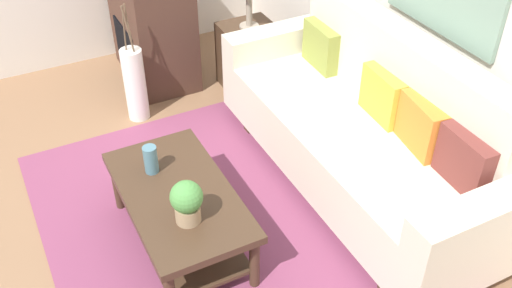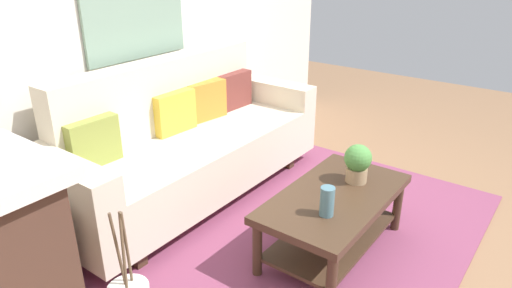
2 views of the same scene
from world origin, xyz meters
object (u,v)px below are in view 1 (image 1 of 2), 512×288
throw_pillow_maroon (465,160)px  potted_plant_tabletop (187,201)px  side_table (249,58)px  floor_vase (135,85)px  fireplace (151,14)px  coffee_table (179,206)px  throw_pillow_mustard (383,95)px  couch (363,132)px  throw_pillow_orange (421,125)px  throw_pillow_olive (322,46)px  tabletop_vase (151,159)px

throw_pillow_maroon → potted_plant_tabletop: bearing=-109.1°
side_table → floor_vase: floor_vase is taller
fireplace → throw_pillow_maroon: bearing=17.6°
coffee_table → side_table: 1.89m
coffee_table → floor_vase: (-1.46, 0.19, -0.01)m
throw_pillow_mustard → floor_vase: bearing=-139.8°
throw_pillow_mustard → coffee_table: 1.47m
throw_pillow_mustard → fireplace: bearing=-156.6°
couch → throw_pillow_orange: 0.46m
couch → coffee_table: couch is taller
throw_pillow_orange → couch: bearing=-161.3°
throw_pillow_maroon → throw_pillow_orange: bearing=180.0°
throw_pillow_olive → throw_pillow_orange: (1.11, 0.00, 0.00)m
throw_pillow_orange → potted_plant_tabletop: (-0.13, -1.45, -0.11)m
coffee_table → throw_pillow_maroon: bearing=62.4°
throw_pillow_olive → throw_pillow_maroon: bearing=0.0°
tabletop_vase → side_table: size_ratio=0.32×
throw_pillow_olive → potted_plant_tabletop: throw_pillow_olive is taller
tabletop_vase → fireplace: size_ratio=0.16×
couch → floor_vase: bearing=-142.8°
throw_pillow_olive → floor_vase: size_ratio=0.60×
fireplace → floor_vase: size_ratio=1.92×
throw_pillow_orange → throw_pillow_maroon: same height
throw_pillow_mustard → tabletop_vase: 1.52m
throw_pillow_olive → throw_pillow_maroon: same height
throw_pillow_olive → side_table: (-0.73, -0.23, -0.40)m
tabletop_vase → throw_pillow_orange: bearing=67.5°
throw_pillow_maroon → potted_plant_tabletop: throw_pillow_maroon is taller
coffee_table → fireplace: fireplace is taller
coffee_table → throw_pillow_olive: bearing=117.3°
tabletop_vase → throw_pillow_maroon: bearing=56.5°
fireplace → throw_pillow_olive: bearing=34.2°
throw_pillow_olive → side_table: bearing=-162.7°
fireplace → potted_plant_tabletop: bearing=-14.2°
floor_vase → fireplace: bearing=148.1°
couch → tabletop_vase: couch is taller
throw_pillow_mustard → floor_vase: size_ratio=0.60×
potted_plant_tabletop → floor_vase: potted_plant_tabletop is taller
throw_pillow_maroon → tabletop_vase: bearing=-123.5°
throw_pillow_mustard → throw_pillow_olive: bearing=180.0°
tabletop_vase → throw_pillow_olive: bearing=108.1°
side_table → fireplace: bearing=-130.6°
tabletop_vase → side_table: (-1.22, 1.26, -0.24)m
floor_vase → throw_pillow_mustard: bearing=40.2°
couch → potted_plant_tabletop: 1.36m
couch → floor_vase: couch is taller
throw_pillow_orange → potted_plant_tabletop: throw_pillow_orange is taller
throw_pillow_mustard → floor_vase: 1.95m
throw_pillow_olive → tabletop_vase: (0.49, -1.49, -0.16)m
throw_pillow_mustard → throw_pillow_orange: bearing=0.0°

